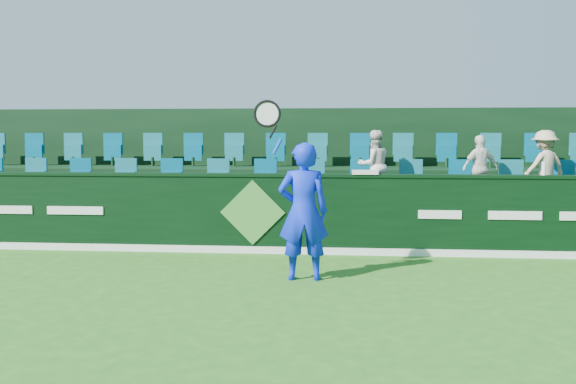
# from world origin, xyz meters

# --- Properties ---
(ground) EXTENTS (60.00, 60.00, 0.00)m
(ground) POSITION_xyz_m (0.00, 0.00, 0.00)
(ground) COLOR #266618
(ground) RESTS_ON ground
(sponsor_hoarding) EXTENTS (16.00, 0.25, 1.35)m
(sponsor_hoarding) POSITION_xyz_m (0.00, 4.00, 0.67)
(sponsor_hoarding) COLOR black
(sponsor_hoarding) RESTS_ON ground
(stand_tier_front) EXTENTS (16.00, 2.00, 0.80)m
(stand_tier_front) POSITION_xyz_m (0.00, 5.10, 0.40)
(stand_tier_front) COLOR black
(stand_tier_front) RESTS_ON ground
(stand_tier_back) EXTENTS (16.00, 1.80, 1.30)m
(stand_tier_back) POSITION_xyz_m (0.00, 7.00, 0.65)
(stand_tier_back) COLOR black
(stand_tier_back) RESTS_ON ground
(stand_rear) EXTENTS (16.00, 4.10, 2.60)m
(stand_rear) POSITION_xyz_m (0.00, 7.44, 1.22)
(stand_rear) COLOR black
(stand_rear) RESTS_ON ground
(seat_row_front) EXTENTS (13.50, 0.50, 0.60)m
(seat_row_front) POSITION_xyz_m (0.00, 5.50, 1.10)
(seat_row_front) COLOR #146673
(seat_row_front) RESTS_ON stand_tier_front
(seat_row_back) EXTENTS (13.50, 0.50, 0.60)m
(seat_row_back) POSITION_xyz_m (0.00, 7.30, 1.60)
(seat_row_back) COLOR #146673
(seat_row_back) RESTS_ON stand_tier_back
(tennis_player) EXTENTS (1.11, 0.52, 2.54)m
(tennis_player) POSITION_xyz_m (0.98, 2.03, 0.96)
(tennis_player) COLOR #0D27EB
(tennis_player) RESTS_ON ground
(spectator_left) EXTENTS (0.76, 0.67, 1.29)m
(spectator_left) POSITION_xyz_m (2.07, 5.12, 1.44)
(spectator_left) COLOR silver
(spectator_left) RESTS_ON stand_tier_front
(spectator_middle) EXTENTS (0.76, 0.54, 1.20)m
(spectator_middle) POSITION_xyz_m (3.97, 5.12, 1.40)
(spectator_middle) COLOR white
(spectator_middle) RESTS_ON stand_tier_front
(spectator_right) EXTENTS (0.95, 0.77, 1.29)m
(spectator_right) POSITION_xyz_m (5.10, 5.12, 1.44)
(spectator_right) COLOR #CDB490
(spectator_right) RESTS_ON stand_tier_front
(towel) EXTENTS (0.43, 0.28, 0.06)m
(towel) POSITION_xyz_m (1.88, 4.00, 1.38)
(towel) COLOR silver
(towel) RESTS_ON sponsor_hoarding
(drinks_bottle) EXTENTS (0.07, 0.07, 0.22)m
(drinks_bottle) POSITION_xyz_m (4.76, 4.00, 1.46)
(drinks_bottle) COLOR white
(drinks_bottle) RESTS_ON sponsor_hoarding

